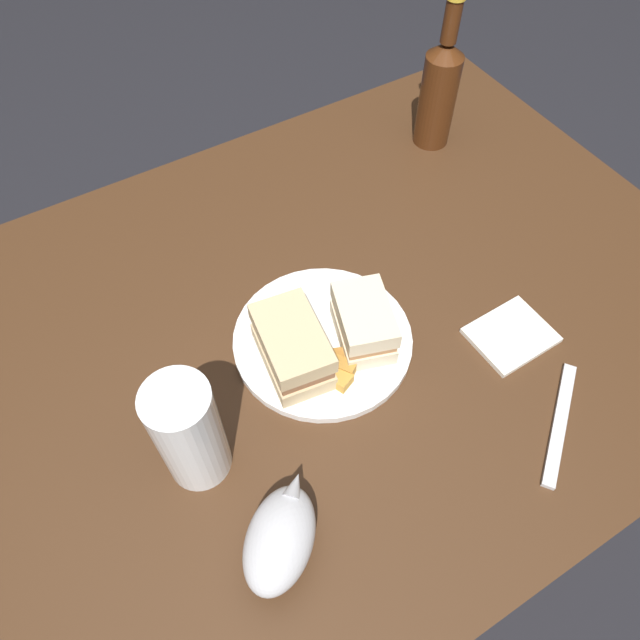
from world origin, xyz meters
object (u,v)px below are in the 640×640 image
object	(u,v)px
fork	(560,423)
pint_glass	(191,437)
gravy_boat	(280,538)
napkin	(511,335)
cider_bottle	(439,90)
sandwich_half_left	(292,347)
sandwich_half_right	(364,323)
plate	(323,340)

from	to	relation	value
fork	pint_glass	bearing A→B (deg)	118.11
gravy_boat	pint_glass	bearing A→B (deg)	104.41
napkin	fork	size ratio (longest dim) A/B	0.61
cider_bottle	napkin	xyz separation A→B (m)	(-0.16, -0.41, -0.10)
sandwich_half_left	pint_glass	world-z (taller)	pint_glass
pint_glass	sandwich_half_left	bearing A→B (deg)	20.18
fork	sandwich_half_right	bearing A→B (deg)	84.74
pint_glass	fork	xyz separation A→B (m)	(0.41, -0.19, -0.07)
plate	sandwich_half_right	distance (m)	0.07
plate	gravy_boat	distance (m)	0.28
sandwich_half_right	pint_glass	world-z (taller)	pint_glass
gravy_boat	fork	bearing A→B (deg)	-7.28
plate	pint_glass	bearing A→B (deg)	-161.50
pint_glass	fork	bearing A→B (deg)	-24.60
fork	gravy_boat	bearing A→B (deg)	135.44
sandwich_half_left	fork	bearing A→B (deg)	-45.17
sandwich_half_right	cider_bottle	bearing A→B (deg)	41.19
sandwich_half_right	pint_glass	distance (m)	0.27
sandwich_half_left	cider_bottle	xyz separation A→B (m)	(0.45, 0.29, 0.06)
pint_glass	fork	distance (m)	0.46
napkin	gravy_boat	bearing A→B (deg)	-168.23
pint_glass	cider_bottle	distance (m)	0.71
pint_glass	gravy_boat	distance (m)	0.15
sandwich_half_right	gravy_boat	world-z (taller)	sandwich_half_right
plate	sandwich_half_right	world-z (taller)	sandwich_half_right
cider_bottle	napkin	bearing A→B (deg)	-112.03
sandwich_half_right	cider_bottle	distance (m)	0.47
sandwich_half_left	gravy_boat	distance (m)	0.24
cider_bottle	fork	xyz separation A→B (m)	(-0.20, -0.54, -0.10)
plate	napkin	distance (m)	0.26
napkin	cider_bottle	bearing A→B (deg)	67.97
cider_bottle	fork	world-z (taller)	cider_bottle
pint_glass	plate	bearing A→B (deg)	18.50
sandwich_half_right	fork	size ratio (longest dim) A/B	0.67
plate	napkin	xyz separation A→B (m)	(0.23, -0.13, -0.00)
plate	gravy_boat	xyz separation A→B (m)	(-0.18, -0.21, 0.03)
sandwich_half_right	pint_glass	xyz separation A→B (m)	(-0.27, -0.05, 0.03)
sandwich_half_left	fork	distance (m)	0.35
cider_bottle	fork	bearing A→B (deg)	-110.42
sandwich_half_right	napkin	size ratio (longest dim) A/B	1.10
gravy_boat	cider_bottle	distance (m)	0.76
plate	sandwich_half_left	world-z (taller)	sandwich_half_left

